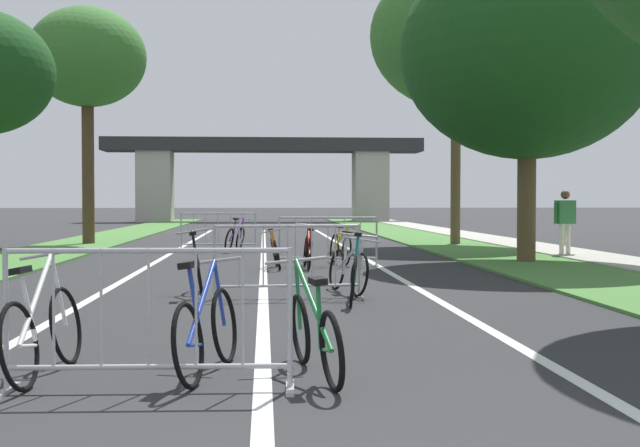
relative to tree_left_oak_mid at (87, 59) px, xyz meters
The scene contains 25 objects.
grass_verge_left 6.00m from the tree_left_oak_mid, 98.55° to the left, with size 2.59×62.25×0.05m, color #477A38.
grass_verge_right 12.69m from the tree_left_oak_mid, ahead, with size 2.59×62.25×0.05m, color #477A38.
sidewalk_path_right 14.61m from the tree_left_oak_mid, ahead, with size 1.70×62.25×0.08m, color #ADA89E.
lane_stripe_center 9.90m from the tree_left_oak_mid, 47.01° to the right, with size 0.14×36.01×0.01m, color silver.
lane_stripe_right_lane 11.42m from the tree_left_oak_mid, 36.60° to the right, with size 0.14×36.01×0.01m, color silver.
lane_stripe_left_lane 8.79m from the tree_left_oak_mid, 62.60° to the right, with size 0.14×36.01×0.01m, color silver.
overpass_bridge 28.19m from the tree_left_oak_mid, 78.78° to the left, with size 20.64×2.80×5.42m.
tree_left_oak_mid is the anchor object (origin of this frame).
tree_right_oak_near 14.03m from the tree_left_oak_mid, 36.19° to the right, with size 5.61×5.61×7.07m.
tree_right_pine_far 11.47m from the tree_left_oak_mid, ahead, with size 5.32×5.32×8.74m.
crowd_barrier_nearest 21.22m from the tree_left_oak_mid, 76.94° to the right, with size 2.13×0.50×1.05m.
crowd_barrier_second 16.42m from the tree_left_oak_mid, 68.03° to the right, with size 2.14×0.55×1.05m.
crowd_barrier_third 12.35m from the tree_left_oak_mid, 52.24° to the right, with size 2.14×0.56×1.05m.
crowd_barrier_fourth 7.49m from the tree_left_oak_mid, 37.41° to the right, with size 2.14×0.56×1.05m.
bicycle_blue_0 20.84m from the tree_left_oak_mid, 75.54° to the right, with size 0.50×1.61×0.93m.
bicycle_white_1 20.56m from the tree_left_oak_mid, 79.12° to the right, with size 0.53×1.66×1.00m.
bicycle_yellow_2 12.19m from the tree_left_oak_mid, 49.04° to the right, with size 0.57×1.60×0.88m.
bicycle_teal_3 17.30m from the tree_left_oak_mid, 65.91° to the right, with size 0.53×1.63×0.98m.
bicycle_black_4 15.73m from the tree_left_oak_mid, 72.16° to the right, with size 0.53×1.68×0.98m.
bicycle_purple_5 8.09m from the tree_left_oak_mid, 38.38° to the right, with size 0.74×1.71×0.95m.
bicycle_orange_6 12.17m from the tree_left_oak_mid, 58.33° to the right, with size 0.54×1.62×0.86m.
bicycle_green_7 21.19m from the tree_left_oak_mid, 73.32° to the right, with size 0.58×1.64×0.93m.
bicycle_red_8 12.48m from the tree_left_oak_mid, 55.34° to the right, with size 0.56×1.71×0.92m.
bicycle_silver_9 16.34m from the tree_left_oak_mid, 64.06° to the right, with size 0.71×1.61×0.93m.
pedestrian_strolling 15.14m from the tree_left_oak_mid, 26.04° to the right, with size 0.59×0.34×1.65m.
Camera 1 is at (0.01, -2.15, 1.40)m, focal length 45.96 mm.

